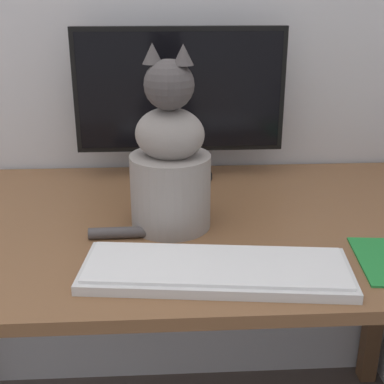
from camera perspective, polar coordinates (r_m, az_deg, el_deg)
The scene contains 4 objects.
desk at distance 1.22m, azimuth -2.20°, elevation -7.09°, with size 1.37×0.74×0.74m.
monitor at distance 1.37m, azimuth -1.29°, elevation 9.90°, with size 0.53×0.17×0.39m.
keyboard at distance 0.96m, azimuth 2.57°, elevation -8.25°, with size 0.49×0.22×0.02m.
cat at distance 1.10m, azimuth -2.31°, elevation 3.10°, with size 0.28×0.21×0.38m.
Camera 1 is at (-0.01, -1.07, 1.23)m, focal length 50.00 mm.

